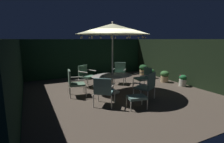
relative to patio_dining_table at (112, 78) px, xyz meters
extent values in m
cube|color=#483D33|center=(0.19, -0.06, -0.59)|extent=(7.54, 7.75, 0.02)
cube|color=black|center=(0.19, 3.66, 0.49)|extent=(7.54, 0.30, 2.14)
cube|color=black|center=(-3.44, -0.06, 0.49)|extent=(0.30, 7.75, 2.14)
cube|color=black|center=(3.81, -0.06, 0.49)|extent=(0.30, 7.75, 2.14)
cylinder|color=silver|center=(0.00, 0.00, -0.56)|extent=(0.61, 0.61, 0.03)
cylinder|color=silver|center=(0.00, 0.00, -0.24)|extent=(0.09, 0.09, 0.68)
ellipsoid|color=#B0ABA2|center=(0.00, 0.00, 0.12)|extent=(1.75, 1.21, 0.03)
cylinder|color=silver|center=(0.00, 0.00, 0.65)|extent=(0.06, 0.06, 2.46)
cone|color=beige|center=(0.00, 0.00, 1.94)|extent=(2.85, 2.85, 0.41)
sphere|color=silver|center=(0.00, 0.00, 2.19)|extent=(0.07, 0.07, 0.07)
sphere|color=#F9DB8C|center=(1.24, 0.04, 1.63)|extent=(0.07, 0.07, 0.07)
sphere|color=#F9DB8C|center=(1.05, 0.66, 1.63)|extent=(0.07, 0.07, 0.07)
sphere|color=#F9DB8C|center=(0.67, 1.04, 1.63)|extent=(0.07, 0.07, 0.07)
sphere|color=#F9DB8C|center=(0.01, 1.24, 1.63)|extent=(0.07, 0.07, 0.07)
sphere|color=#F9DB8C|center=(-0.57, 1.10, 1.63)|extent=(0.07, 0.07, 0.07)
sphere|color=#F9DB8C|center=(-1.07, 0.62, 1.63)|extent=(0.07, 0.07, 0.07)
sphere|color=#F9DB8C|center=(-1.24, -0.04, 1.63)|extent=(0.07, 0.07, 0.07)
sphere|color=#F9DB8C|center=(-1.06, -0.64, 1.63)|extent=(0.07, 0.07, 0.07)
sphere|color=#F9DB8C|center=(-0.58, -1.09, 1.63)|extent=(0.07, 0.07, 0.07)
sphere|color=#F9DB8C|center=(0.01, -1.24, 1.63)|extent=(0.07, 0.07, 0.07)
sphere|color=#F9DB8C|center=(0.67, -1.04, 1.63)|extent=(0.07, 0.07, 0.07)
sphere|color=#F9DB8C|center=(1.08, -0.60, 1.63)|extent=(0.07, 0.07, 0.07)
cylinder|color=silver|center=(0.93, 0.70, -0.37)|extent=(0.04, 0.04, 0.42)
cylinder|color=silver|center=(0.50, 1.05, -0.37)|extent=(0.04, 0.04, 0.42)
cylinder|color=silver|center=(1.29, 1.14, -0.37)|extent=(0.04, 0.04, 0.42)
cylinder|color=silver|center=(0.86, 1.49, -0.37)|extent=(0.04, 0.04, 0.42)
cube|color=slate|center=(0.89, 1.09, -0.13)|extent=(0.78, 0.78, 0.07)
cube|color=slate|center=(1.07, 1.31, 0.17)|extent=(0.45, 0.38, 0.53)
cylinder|color=silver|center=(1.11, 0.92, 0.12)|extent=(0.37, 0.45, 0.04)
cylinder|color=silver|center=(0.68, 1.27, 0.12)|extent=(0.37, 0.45, 0.04)
cylinder|color=beige|center=(-0.27, 1.12, -0.35)|extent=(0.04, 0.04, 0.45)
cylinder|color=beige|center=(-0.76, 0.86, -0.35)|extent=(0.04, 0.04, 0.45)
cylinder|color=beige|center=(-0.54, 1.65, -0.35)|extent=(0.04, 0.04, 0.45)
cylinder|color=beige|center=(-1.03, 1.39, -0.35)|extent=(0.04, 0.04, 0.45)
cube|color=#4C765D|center=(-0.65, 1.25, -0.09)|extent=(0.75, 0.77, 0.07)
cube|color=#4C765D|center=(-0.78, 1.51, 0.16)|extent=(0.50, 0.30, 0.45)
cylinder|color=beige|center=(-0.40, 1.38, 0.15)|extent=(0.29, 0.52, 0.04)
cylinder|color=beige|center=(-0.89, 1.13, 0.15)|extent=(0.29, 0.52, 0.04)
cylinder|color=beige|center=(-1.07, 0.43, -0.37)|extent=(0.04, 0.04, 0.42)
cylinder|color=beige|center=(-1.15, -0.10, -0.37)|extent=(0.04, 0.04, 0.42)
cylinder|color=beige|center=(-1.64, 0.51, -0.37)|extent=(0.04, 0.04, 0.42)
cylinder|color=beige|center=(-1.72, -0.02, -0.37)|extent=(0.04, 0.04, 0.42)
cube|color=#54735C|center=(-1.40, 0.20, -0.13)|extent=(0.63, 0.60, 0.07)
cube|color=#54735C|center=(-1.67, 0.24, 0.17)|extent=(0.13, 0.52, 0.53)
cylinder|color=beige|center=(-1.36, 0.47, 0.10)|extent=(0.55, 0.12, 0.04)
cylinder|color=beige|center=(-1.44, -0.06, 0.10)|extent=(0.55, 0.12, 0.04)
cylinder|color=silver|center=(-0.91, -0.73, -0.36)|extent=(0.04, 0.04, 0.43)
cylinder|color=silver|center=(-0.45, -1.08, -0.36)|extent=(0.04, 0.04, 0.43)
cylinder|color=silver|center=(-1.25, -1.18, -0.36)|extent=(0.04, 0.04, 0.43)
cylinder|color=silver|center=(-0.79, -1.53, -0.36)|extent=(0.04, 0.04, 0.43)
cube|color=slate|center=(-0.85, -1.13, -0.12)|extent=(0.79, 0.79, 0.07)
cube|color=slate|center=(-1.01, -1.35, 0.15)|extent=(0.48, 0.38, 0.46)
cylinder|color=silver|center=(-1.08, -0.95, 0.12)|extent=(0.36, 0.46, 0.04)
cylinder|color=silver|center=(-0.62, -1.30, 0.12)|extent=(0.36, 0.46, 0.04)
cylinder|color=silver|center=(0.27, -1.15, -0.38)|extent=(0.04, 0.04, 0.40)
cylinder|color=silver|center=(0.79, -0.87, -0.38)|extent=(0.04, 0.04, 0.40)
cylinder|color=silver|center=(0.52, -1.63, -0.38)|extent=(0.04, 0.04, 0.40)
cylinder|color=silver|center=(1.04, -1.36, -0.38)|extent=(0.04, 0.04, 0.40)
cube|color=slate|center=(0.65, -1.25, -0.14)|extent=(0.76, 0.74, 0.07)
cube|color=slate|center=(0.78, -1.48, 0.16)|extent=(0.53, 0.31, 0.52)
cylinder|color=silver|center=(0.39, -1.39, 0.06)|extent=(0.28, 0.48, 0.04)
cylinder|color=silver|center=(0.92, -1.11, 0.06)|extent=(0.28, 0.48, 0.04)
cylinder|color=silver|center=(1.10, -0.35, -0.37)|extent=(0.04, 0.04, 0.41)
cylinder|color=silver|center=(1.14, 0.21, -0.37)|extent=(0.04, 0.04, 0.41)
cylinder|color=silver|center=(1.68, -0.39, -0.37)|extent=(0.04, 0.04, 0.41)
cylinder|color=silver|center=(1.72, 0.18, -0.37)|extent=(0.04, 0.04, 0.41)
cube|color=#477365|center=(1.41, -0.09, -0.13)|extent=(0.60, 0.59, 0.07)
cube|color=#477365|center=(1.69, -0.10, 0.12)|extent=(0.09, 0.55, 0.44)
cylinder|color=silver|center=(1.39, -0.37, 0.06)|extent=(0.56, 0.07, 0.04)
cylinder|color=silver|center=(1.43, 0.20, 0.06)|extent=(0.56, 0.07, 0.04)
cylinder|color=beige|center=(-0.28, -1.58, -0.42)|extent=(0.03, 0.03, 0.31)
cylinder|color=beige|center=(0.25, -1.68, -0.42)|extent=(0.03, 0.03, 0.31)
cylinder|color=beige|center=(-0.35, -1.96, -0.42)|extent=(0.03, 0.03, 0.31)
cylinder|color=beige|center=(0.18, -2.06, -0.42)|extent=(0.03, 0.03, 0.31)
cube|color=#4F6D64|center=(-0.05, -1.82, -0.22)|extent=(0.64, 0.52, 0.08)
cylinder|color=tan|center=(3.29, 2.40, -0.43)|extent=(0.44, 0.44, 0.29)
ellipsoid|color=#1C4621|center=(3.29, 2.40, -0.14)|extent=(0.51, 0.51, 0.35)
sphere|color=orange|center=(3.41, 2.38, -0.05)|extent=(0.09, 0.09, 0.09)
sphere|color=orange|center=(3.29, 2.58, -0.14)|extent=(0.10, 0.10, 0.10)
sphere|color=orange|center=(3.17, 2.48, -0.13)|extent=(0.07, 0.07, 0.07)
sphere|color=#D78745|center=(3.16, 2.31, -0.10)|extent=(0.10, 0.10, 0.10)
sphere|color=orange|center=(3.33, 2.23, -0.09)|extent=(0.09, 0.09, 0.09)
cylinder|color=tan|center=(3.13, 0.39, -0.43)|extent=(0.38, 0.38, 0.30)
ellipsoid|color=#336430|center=(3.13, 0.39, -0.15)|extent=(0.43, 0.43, 0.30)
sphere|color=#A73F7B|center=(3.29, 0.43, -0.10)|extent=(0.11, 0.11, 0.11)
sphere|color=#A4328D|center=(3.21, 0.54, -0.11)|extent=(0.09, 0.09, 0.09)
sphere|color=#B12D87|center=(3.04, 0.47, -0.09)|extent=(0.08, 0.08, 0.08)
sphere|color=#C04575|center=(3.05, 0.33, -0.09)|extent=(0.09, 0.09, 0.09)
sphere|color=#AA3374|center=(3.20, 0.27, -0.15)|extent=(0.09, 0.09, 0.09)
cylinder|color=#AA623F|center=(3.13, 1.45, -0.44)|extent=(0.34, 0.34, 0.27)
ellipsoid|color=#24632E|center=(3.13, 1.45, -0.20)|extent=(0.37, 0.37, 0.26)
sphere|color=yellow|center=(3.27, 1.46, -0.13)|extent=(0.06, 0.06, 0.06)
sphere|color=#E2BE4C|center=(3.06, 1.53, -0.18)|extent=(0.11, 0.11, 0.11)
sphere|color=#F1BE57|center=(3.11, 1.37, -0.15)|extent=(0.10, 0.10, 0.10)
cylinder|color=beige|center=(3.33, -0.59, -0.42)|extent=(0.33, 0.33, 0.32)
ellipsoid|color=#1B5D2E|center=(3.33, -0.59, -0.17)|extent=(0.33, 0.33, 0.23)
sphere|color=#AB3271|center=(3.42, -0.59, -0.09)|extent=(0.06, 0.06, 0.06)
sphere|color=#BA367B|center=(3.33, -0.51, -0.10)|extent=(0.07, 0.07, 0.07)
sphere|color=#BB3B70|center=(3.24, -0.52, -0.09)|extent=(0.06, 0.06, 0.06)
sphere|color=#A74584|center=(3.22, -0.64, -0.15)|extent=(0.06, 0.06, 0.06)
sphere|color=#A3438D|center=(3.37, -0.72, -0.14)|extent=(0.06, 0.06, 0.06)
camera|label=1|loc=(-3.01, -6.10, 1.56)|focal=27.72mm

